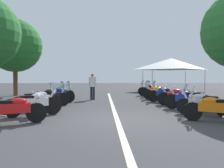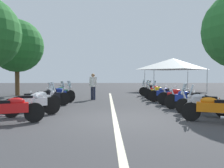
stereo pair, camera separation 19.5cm
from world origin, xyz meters
TOP-DOWN VIEW (x-y plane):
  - ground_plane at (0.00, 0.00)m, footprint 80.00×80.00m
  - lane_centre_stripe at (3.35, 0.00)m, footprint 16.05×0.16m
  - motorcycle_left_row_0 at (-0.61, 3.23)m, footprint 0.91×1.98m
  - motorcycle_left_row_1 at (0.79, 3.01)m, footprint 1.08×1.94m
  - motorcycle_left_row_2 at (1.94, 3.22)m, footprint 1.08×1.92m
  - motorcycle_left_row_3 at (3.34, 3.10)m, footprint 1.14×2.02m
  - motorcycle_left_row_4 at (4.70, 3.01)m, footprint 0.98×2.01m
  - motorcycle_left_row_5 at (6.10, 3.17)m, footprint 1.01×1.89m
  - motorcycle_right_row_0 at (-0.57, -3.10)m, footprint 1.04×1.91m
  - motorcycle_right_row_1 at (0.59, -3.23)m, footprint 1.26×1.75m
  - motorcycle_right_row_2 at (1.97, -3.19)m, footprint 1.29×1.77m
  - motorcycle_right_row_3 at (3.33, -3.28)m, footprint 1.08×2.04m
  - motorcycle_right_row_4 at (4.78, -3.01)m, footprint 1.08×1.92m
  - motorcycle_right_row_5 at (6.04, -3.01)m, footprint 1.17×1.96m
  - motorcycle_right_row_6 at (7.44, -3.13)m, footprint 1.20×1.87m
  - motorcycle_right_row_7 at (8.73, -3.10)m, footprint 1.12×1.97m
  - traffic_cone_0 at (4.13, -4.20)m, footprint 0.36×0.36m
  - traffic_cone_2 at (1.56, -4.37)m, footprint 0.36×0.36m
  - bystander_1 at (6.33, 1.12)m, footprint 0.32×0.47m
  - roadside_tree_0 at (9.42, 6.99)m, footprint 3.92×3.92m
  - event_tent at (14.11, -6.16)m, footprint 5.19×5.19m

SIDE VIEW (x-z plane):
  - ground_plane at x=0.00m, z-range 0.00..0.00m
  - lane_centre_stripe at x=3.35m, z-range 0.00..0.01m
  - traffic_cone_0 at x=4.13m, z-range -0.02..0.60m
  - traffic_cone_2 at x=1.56m, z-range -0.02..0.60m
  - motorcycle_left_row_0 at x=-0.61m, z-range -0.04..0.95m
  - motorcycle_left_row_5 at x=6.10m, z-range -0.14..1.06m
  - motorcycle_right_row_0 at x=-0.57m, z-range -0.14..1.06m
  - motorcycle_right_row_1 at x=0.59m, z-range -0.14..1.06m
  - motorcycle_right_row_6 at x=7.44m, z-range -0.14..1.06m
  - motorcycle_right_row_3 at x=3.33m, z-range -0.04..0.97m
  - motorcycle_right_row_5 at x=6.04m, z-range -0.14..1.07m
  - motorcycle_right_row_2 at x=1.97m, z-range -0.04..0.98m
  - motorcycle_left_row_2 at x=1.94m, z-range -0.14..1.08m
  - motorcycle_left_row_4 at x=4.70m, z-range -0.14..1.08m
  - motorcycle_right_row_7 at x=8.73m, z-range -0.14..1.08m
  - motorcycle_left_row_3 at x=3.34m, z-range -0.14..1.08m
  - motorcycle_right_row_4 at x=4.78m, z-range -0.14..1.09m
  - motorcycle_left_row_1 at x=0.79m, z-range -0.14..1.09m
  - bystander_1 at x=6.33m, z-range 0.14..1.77m
  - event_tent at x=14.11m, z-range 1.05..4.25m
  - roadside_tree_0 at x=9.42m, z-range 0.87..6.56m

